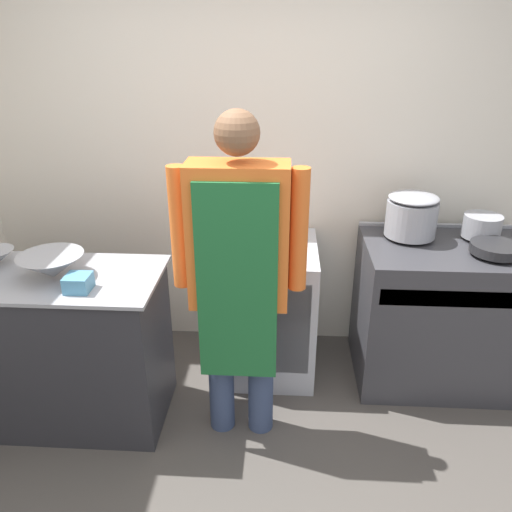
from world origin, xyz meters
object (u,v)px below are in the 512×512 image
person_cook (239,266)px  plastic_tub (78,283)px  saute_pan (496,248)px  sauce_pot (482,226)px  fridge_unit (271,308)px  mixing_bowl (52,266)px  stove (440,313)px  stock_pot (412,214)px

person_cook → plastic_tub: size_ratio=14.64×
saute_pan → sauce_pot: size_ratio=1.25×
plastic_tub → saute_pan: (2.21, 0.54, 0.01)m
fridge_unit → mixing_bowl: size_ratio=2.59×
fridge_unit → stove: bearing=-2.1°
fridge_unit → person_cook: size_ratio=0.49×
stove → fridge_unit: (-1.07, 0.04, -0.02)m
stove → sauce_pot: bearing=31.3°
fridge_unit → person_cook: bearing=-103.4°
stove → fridge_unit: bearing=177.9°
plastic_tub → person_cook: bearing=6.6°
fridge_unit → person_cook: (-0.14, -0.61, 0.59)m
person_cook → stock_pot: size_ratio=5.81×
fridge_unit → plastic_tub: bearing=-143.2°
stove → stock_pot: (-0.23, 0.12, 0.61)m
sauce_pot → saute_pan: bearing=-90.0°
mixing_bowl → sauce_pot: (2.40, 0.65, 0.03)m
person_cook → saute_pan: size_ratio=6.33×
plastic_tub → saute_pan: bearing=13.7°
fridge_unit → person_cook: 0.86m
plastic_tub → stock_pot: bearing=23.7°
stove → plastic_tub: bearing=-161.8°
stock_pot → person_cook: bearing=-145.1°
stove → mixing_bowl: (-2.20, -0.52, 0.52)m
sauce_pot → mixing_bowl: bearing=-164.9°
stove → sauce_pot: size_ratio=4.48×
mixing_bowl → stove: bearing=13.4°
fridge_unit → saute_pan: (1.28, -0.16, 0.53)m
plastic_tub → stock_pot: 1.95m
person_cook → mixing_bowl: 0.98m
stock_pot → sauce_pot: stock_pot is taller
stove → stock_pot: bearing=151.6°
stove → plastic_tub: 2.17m
person_cook → sauce_pot: person_cook is taller
stove → sauce_pot: (0.20, 0.12, 0.55)m
person_cook → plastic_tub: person_cook is taller
saute_pan → mixing_bowl: bearing=-170.4°
stove → fridge_unit: stove is taller
person_cook → plastic_tub: 0.80m
person_cook → stock_pot: (0.99, 0.69, 0.05)m
mixing_bowl → stock_pot: (1.97, 0.65, 0.10)m
person_cook → plastic_tub: (-0.79, -0.09, -0.07)m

